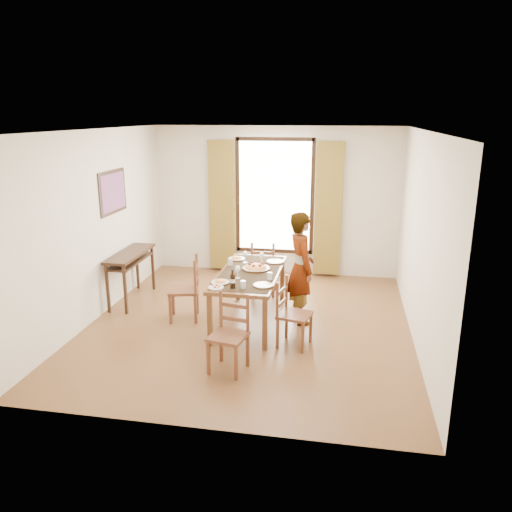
% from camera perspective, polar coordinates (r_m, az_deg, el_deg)
% --- Properties ---
extents(ground, '(5.00, 5.00, 0.00)m').
position_cam_1_polar(ground, '(7.22, -0.78, -7.77)').
color(ground, '#502B19').
rests_on(ground, ground).
extents(room_shell, '(4.60, 5.10, 2.74)m').
position_cam_1_polar(room_shell, '(6.87, -0.66, 4.52)').
color(room_shell, beige).
rests_on(room_shell, ground).
extents(console_table, '(0.38, 1.20, 0.80)m').
position_cam_1_polar(console_table, '(8.12, -14.17, -0.39)').
color(console_table, black).
rests_on(console_table, ground).
extents(dining_table, '(0.84, 1.83, 0.76)m').
position_cam_1_polar(dining_table, '(7.06, -0.72, -2.33)').
color(dining_table, brown).
rests_on(dining_table, ground).
extents(chair_west, '(0.50, 0.50, 0.94)m').
position_cam_1_polar(chair_west, '(7.30, -8.00, -3.94)').
color(chair_west, brown).
rests_on(chair_west, ground).
extents(chair_north, '(0.42, 0.42, 0.92)m').
position_cam_1_polar(chair_north, '(8.23, 0.89, -1.54)').
color(chair_north, brown).
rests_on(chair_north, ground).
extents(chair_south, '(0.47, 0.47, 0.91)m').
position_cam_1_polar(chair_south, '(5.86, -3.08, -9.11)').
color(chair_south, brown).
rests_on(chair_south, ground).
extents(chair_east, '(0.47, 0.47, 0.89)m').
position_cam_1_polar(chair_east, '(6.46, 4.17, -6.76)').
color(chair_east, brown).
rests_on(chair_east, ground).
extents(man, '(0.86, 0.80, 1.61)m').
position_cam_1_polar(man, '(7.08, 5.15, -1.37)').
color(man, gray).
rests_on(man, ground).
extents(plate_sw, '(0.27, 0.27, 0.05)m').
position_cam_1_polar(plate_sw, '(6.58, -4.13, -2.88)').
color(plate_sw, silver).
rests_on(plate_sw, dining_table).
extents(plate_se, '(0.27, 0.27, 0.05)m').
position_cam_1_polar(plate_se, '(6.46, 0.85, -3.22)').
color(plate_se, silver).
rests_on(plate_se, dining_table).
extents(plate_nw, '(0.27, 0.27, 0.05)m').
position_cam_1_polar(plate_nw, '(7.63, -2.23, -0.20)').
color(plate_nw, silver).
rests_on(plate_nw, dining_table).
extents(plate_ne, '(0.27, 0.27, 0.05)m').
position_cam_1_polar(plate_ne, '(7.48, 2.21, -0.52)').
color(plate_ne, silver).
rests_on(plate_ne, dining_table).
extents(pasta_platter, '(0.40, 0.40, 0.10)m').
position_cam_1_polar(pasta_platter, '(7.13, 0.00, -1.14)').
color(pasta_platter, orange).
rests_on(pasta_platter, dining_table).
extents(caprese_plate, '(0.20, 0.20, 0.04)m').
position_cam_1_polar(caprese_plate, '(6.41, -4.60, -3.50)').
color(caprese_plate, silver).
rests_on(caprese_plate, dining_table).
extents(wine_glass_a, '(0.08, 0.08, 0.18)m').
position_cam_1_polar(wine_glass_a, '(6.74, -2.10, -1.83)').
color(wine_glass_a, white).
rests_on(wine_glass_a, dining_table).
extents(wine_glass_b, '(0.08, 0.08, 0.18)m').
position_cam_1_polar(wine_glass_b, '(7.36, 0.64, -0.26)').
color(wine_glass_b, white).
rests_on(wine_glass_b, dining_table).
extents(wine_glass_c, '(0.08, 0.08, 0.18)m').
position_cam_1_polar(wine_glass_c, '(7.43, -1.26, -0.10)').
color(wine_glass_c, white).
rests_on(wine_glass_c, dining_table).
extents(tumbler_a, '(0.07, 0.07, 0.10)m').
position_cam_1_polar(tumbler_a, '(6.70, 1.59, -2.29)').
color(tumbler_a, silver).
rests_on(tumbler_a, dining_table).
extents(tumbler_b, '(0.07, 0.07, 0.10)m').
position_cam_1_polar(tumbler_b, '(7.34, -2.94, -0.67)').
color(tumbler_b, silver).
rests_on(tumbler_b, dining_table).
extents(tumbler_c, '(0.07, 0.07, 0.10)m').
position_cam_1_polar(tumbler_c, '(6.38, -1.49, -3.27)').
color(tumbler_c, silver).
rests_on(tumbler_c, dining_table).
extents(wine_bottle, '(0.07, 0.07, 0.25)m').
position_cam_1_polar(wine_bottle, '(6.36, -2.69, -2.63)').
color(wine_bottle, black).
rests_on(wine_bottle, dining_table).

